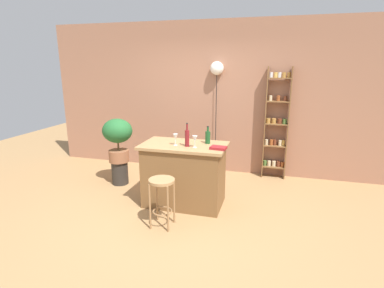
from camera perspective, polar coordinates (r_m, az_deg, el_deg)
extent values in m
plane|color=#A37A4C|center=(4.37, -2.61, -12.72)|extent=(12.00, 12.00, 0.00)
cube|color=#9E6B51|center=(5.80, 3.24, 8.60)|extent=(6.40, 0.10, 2.80)
cube|color=brown|center=(4.45, -1.48, -6.01)|extent=(1.12, 0.64, 0.88)
cube|color=#A87F51|center=(4.31, -1.52, -0.31)|extent=(1.21, 0.70, 0.04)
cylinder|color=#997047|center=(3.87, -7.93, -11.69)|extent=(0.02, 0.02, 0.60)
cylinder|color=#997047|center=(3.79, -4.57, -12.19)|extent=(0.02, 0.02, 0.60)
cylinder|color=#997047|center=(4.07, -6.61, -10.29)|extent=(0.02, 0.02, 0.60)
cylinder|color=#997047|center=(3.99, -3.40, -10.72)|extent=(0.02, 0.02, 0.60)
torus|color=#997047|center=(3.97, -5.59, -12.47)|extent=(0.25, 0.25, 0.02)
cylinder|color=#A87F51|center=(3.80, -5.75, -6.87)|extent=(0.33, 0.33, 0.03)
cube|color=brown|center=(5.58, 13.59, 3.78)|extent=(0.02, 0.16, 1.99)
cube|color=brown|center=(5.58, 17.65, 3.51)|extent=(0.02, 0.16, 1.99)
cube|color=brown|center=(5.78, 15.08, -4.13)|extent=(0.38, 0.16, 0.02)
cylinder|color=#4C7033|center=(5.77, 13.56, -3.47)|extent=(0.06, 0.06, 0.09)
cylinder|color=beige|center=(5.76, 14.31, -3.54)|extent=(0.06, 0.06, 0.09)
cylinder|color=beige|center=(5.76, 15.16, -3.59)|extent=(0.06, 0.06, 0.09)
cylinder|color=brown|center=(5.76, 15.96, -3.64)|extent=(0.06, 0.06, 0.09)
cylinder|color=#994C23|center=(5.75, 16.65, -3.73)|extent=(0.06, 0.06, 0.09)
cube|color=brown|center=(5.66, 15.35, -0.31)|extent=(0.38, 0.16, 0.02)
cylinder|color=beige|center=(5.65, 13.85, 0.36)|extent=(0.06, 0.06, 0.10)
cylinder|color=#994C23|center=(5.64, 14.72, 0.29)|extent=(0.06, 0.06, 0.10)
cylinder|color=brown|center=(5.66, 15.32, 0.29)|extent=(0.06, 0.06, 0.10)
cylinder|color=beige|center=(5.65, 16.24, 0.20)|extent=(0.06, 0.06, 0.10)
cylinder|color=gold|center=(5.66, 16.84, 0.19)|extent=(0.06, 0.06, 0.10)
cube|color=brown|center=(5.58, 15.62, 3.65)|extent=(0.38, 0.16, 0.02)
cylinder|color=#AD7A38|center=(5.56, 14.16, 4.27)|extent=(0.08, 0.08, 0.09)
cylinder|color=#AD7A38|center=(5.57, 15.16, 4.22)|extent=(0.08, 0.08, 0.09)
cylinder|color=brown|center=(5.58, 16.20, 4.17)|extent=(0.08, 0.08, 0.09)
cylinder|color=#4C7033|center=(5.57, 17.07, 4.09)|extent=(0.08, 0.08, 0.09)
cube|color=brown|center=(5.52, 15.91, 7.71)|extent=(0.38, 0.16, 0.02)
cylinder|color=beige|center=(5.52, 14.57, 8.37)|extent=(0.06, 0.06, 0.09)
cylinder|color=#994C23|center=(5.52, 15.96, 8.28)|extent=(0.06, 0.06, 0.09)
cylinder|color=brown|center=(5.53, 17.18, 8.20)|extent=(0.06, 0.06, 0.09)
cube|color=brown|center=(5.49, 16.20, 11.83)|extent=(0.38, 0.16, 0.02)
cylinder|color=silver|center=(5.48, 14.67, 12.49)|extent=(0.06, 0.06, 0.09)
cylinder|color=gold|center=(5.49, 15.48, 12.44)|extent=(0.06, 0.06, 0.09)
cylinder|color=silver|center=(5.50, 16.16, 12.40)|extent=(0.06, 0.06, 0.09)
cylinder|color=#AD7A38|center=(5.48, 16.95, 12.34)|extent=(0.06, 0.06, 0.09)
cylinder|color=#AD7A38|center=(5.50, 17.81, 12.28)|extent=(0.06, 0.06, 0.09)
cylinder|color=#2D2823|center=(5.42, -13.41, -5.23)|extent=(0.28, 0.28, 0.40)
cylinder|color=#935B3D|center=(5.33, -13.60, -2.17)|extent=(0.34, 0.34, 0.20)
cylinder|color=brown|center=(5.28, -13.72, -0.31)|extent=(0.03, 0.03, 0.16)
ellipsoid|color=#23602D|center=(5.22, -13.89, 2.43)|extent=(0.51, 0.46, 0.41)
cylinder|color=#194C23|center=(4.34, 2.99, 1.23)|extent=(0.07, 0.07, 0.17)
cylinder|color=#194C23|center=(4.31, 3.01, 2.80)|extent=(0.03, 0.03, 0.07)
cylinder|color=black|center=(4.31, 3.01, 3.32)|extent=(0.03, 0.03, 0.01)
cylinder|color=maroon|center=(4.17, -0.93, 1.07)|extent=(0.06, 0.06, 0.23)
cylinder|color=maroon|center=(4.14, -0.94, 3.21)|extent=(0.02, 0.02, 0.09)
cylinder|color=black|center=(4.13, -0.94, 3.89)|extent=(0.03, 0.03, 0.01)
cylinder|color=silver|center=(4.14, 0.54, -0.62)|extent=(0.06, 0.06, 0.00)
cylinder|color=silver|center=(4.13, 0.54, -0.09)|extent=(0.01, 0.01, 0.07)
cone|color=silver|center=(4.11, 0.54, 0.99)|extent=(0.07, 0.07, 0.08)
cylinder|color=silver|center=(4.26, -3.13, -0.21)|extent=(0.06, 0.06, 0.00)
cylinder|color=silver|center=(4.25, -3.14, 0.31)|extent=(0.01, 0.01, 0.07)
cone|color=silver|center=(4.23, -3.15, 1.36)|extent=(0.07, 0.07, 0.08)
cube|color=maroon|center=(4.07, 4.99, -0.72)|extent=(0.23, 0.17, 0.03)
cylinder|color=black|center=(5.72, 4.51, 4.21)|extent=(0.01, 0.01, 1.95)
sphere|color=white|center=(5.63, 4.71, 14.04)|extent=(0.25, 0.25, 0.25)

